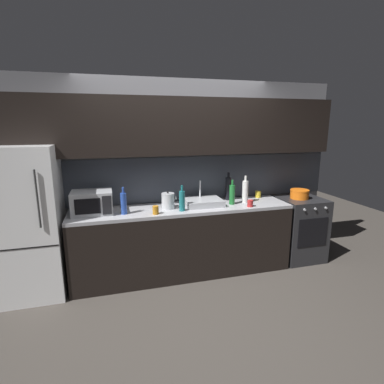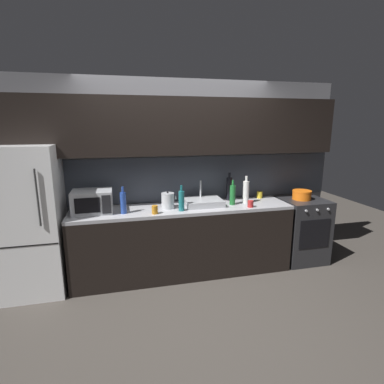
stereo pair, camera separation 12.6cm
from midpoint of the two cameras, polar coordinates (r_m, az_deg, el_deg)
name	(u,v)px [view 2 (the right image)]	position (r m, az deg, el deg)	size (l,w,h in m)	color
ground_plane	(202,312)	(3.40, 2.96, -21.79)	(10.00, 10.00, 0.00)	#3D3833
back_wall	(178,154)	(3.98, -1.74, 7.29)	(4.52, 0.44, 2.50)	slate
counter_run	(183,240)	(3.96, -0.73, -9.17)	(2.78, 0.60, 0.90)	black
refrigerator	(31,221)	(3.86, -27.44, -4.88)	(0.68, 0.69, 1.71)	white
oven_range	(301,230)	(4.64, 20.77, -6.68)	(0.60, 0.62, 0.90)	#232326
microwave	(92,202)	(3.72, -17.45, -1.75)	(0.46, 0.35, 0.27)	#A8AAAF
sink_basin	(203,202)	(3.90, 3.07, -1.92)	(0.48, 0.38, 0.30)	#ADAFB5
kettle	(168,201)	(3.75, -3.64, -1.65)	(0.19, 0.16, 0.22)	#B7BABF
wine_bottle_blue	(123,203)	(3.59, -11.93, -1.97)	(0.07, 0.07, 0.32)	#234299
wine_bottle_dark	(229,189)	(4.17, 7.93, 0.65)	(0.08, 0.08, 0.38)	black
wine_bottle_teal	(181,200)	(3.63, -1.02, -1.62)	(0.07, 0.07, 0.31)	#19666B
wine_bottle_white	(246,192)	(4.05, 11.07, 0.05)	(0.08, 0.08, 0.37)	silver
wine_bottle_green	(233,195)	(3.95, 8.61, -0.50)	(0.07, 0.07, 0.32)	#1E6B2D
mug_amber	(155,210)	(3.54, -6.06, -3.36)	(0.07, 0.07, 0.10)	#B27019
mug_red	(251,204)	(3.88, 11.95, -2.23)	(0.07, 0.07, 0.09)	#A82323
mug_yellow	(260,195)	(4.39, 13.50, -0.52)	(0.08, 0.08, 0.09)	gold
cooking_pot	(302,195)	(4.48, 20.86, -0.52)	(0.26, 0.26, 0.13)	orange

